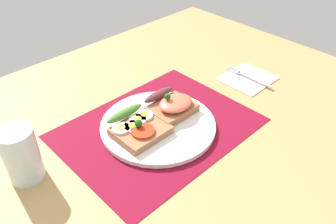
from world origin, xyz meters
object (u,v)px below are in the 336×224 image
at_px(sandwich_egg_tomato, 137,127).
at_px(drinking_glass, 21,155).
at_px(sandwich_salmon, 171,105).
at_px(napkin, 248,78).
at_px(fork, 247,76).
at_px(plate, 158,125).

distance_m(sandwich_egg_tomato, drinking_glass, 0.23).
relative_size(sandwich_salmon, napkin, 0.77).
height_order(sandwich_egg_tomato, fork, sandwich_egg_tomato).
bearing_deg(fork, sandwich_egg_tomato, 176.20).
height_order(plate, fork, plate).
relative_size(sandwich_egg_tomato, napkin, 0.84).
height_order(plate, napkin, plate).
height_order(plate, sandwich_egg_tomato, sandwich_egg_tomato).
height_order(sandwich_salmon, fork, sandwich_salmon).
relative_size(sandwich_egg_tomato, sandwich_salmon, 1.08).
bearing_deg(napkin, drinking_glass, 171.94).
bearing_deg(sandwich_egg_tomato, fork, -3.80).
bearing_deg(sandwich_egg_tomato, napkin, -4.15).
bearing_deg(sandwich_egg_tomato, sandwich_salmon, 0.19).
xyz_separation_m(sandwich_egg_tomato, drinking_glass, (-0.22, 0.06, 0.03)).
distance_m(sandwich_egg_tomato, sandwich_salmon, 0.10).
bearing_deg(fork, napkin, -112.07).
relative_size(napkin, fork, 0.91).
xyz_separation_m(napkin, drinking_glass, (-0.58, 0.08, 0.05)).
bearing_deg(napkin, plate, 177.10).
bearing_deg(drinking_glass, fork, -7.83).
height_order(plate, drinking_glass, drinking_glass).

